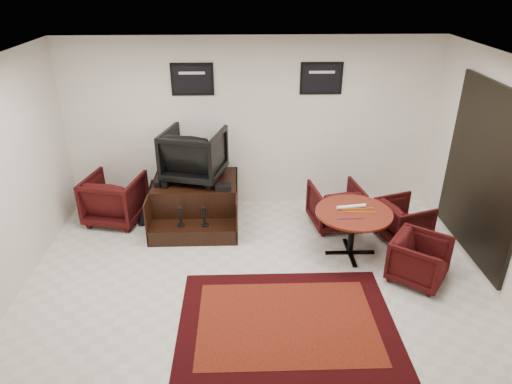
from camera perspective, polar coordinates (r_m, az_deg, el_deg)
The scene contains 16 objects.
ground at distance 5.91m, azimuth -0.03°, elevation -12.45°, with size 6.00×6.00×0.00m, color silver.
room_shell at distance 5.14m, azimuth 4.49°, elevation 4.31°, with size 6.02×5.02×2.81m.
area_rug at distance 5.51m, azimuth 3.86°, elevation -15.93°, with size 2.49×1.87×0.01m.
shine_podium at distance 7.36m, azimuth -7.49°, elevation -1.34°, with size 1.33×1.37×0.69m.
shine_chair at distance 7.15m, azimuth -7.77°, elevation 4.99°, with size 0.87×0.81×0.90m, color black.
shoes_pair at distance 7.16m, azimuth -11.44°, elevation 1.26°, with size 0.28×0.32×0.10m.
polish_kit at distance 6.88m, azimuth -4.09°, elevation 0.60°, with size 0.24×0.16×0.08m, color black.
umbrella_black at distance 7.30m, azimuth -13.48°, elevation -1.24°, with size 0.31×0.12×0.83m, color black, non-canonical shape.
umbrella_hooked at distance 7.37m, azimuth -13.52°, elevation -1.10°, with size 0.30×0.11×0.80m, color black, non-canonical shape.
armchair_side at distance 7.60m, azimuth -17.26°, elevation -0.51°, with size 0.83×0.77×0.85m, color black.
meeting_table at distance 6.45m, azimuth 12.08°, elevation -3.06°, with size 1.05×1.05×0.69m.
table_chair_back at distance 7.25m, azimuth 9.88°, elevation -1.41°, with size 0.74×0.69×0.76m, color black.
table_chair_window at distance 7.15m, azimuth 17.97°, elevation -3.14°, with size 0.66×0.62×0.68m, color black.
table_chair_corner at distance 6.30m, azimuth 19.81°, elevation -7.72°, with size 0.66×0.62×0.68m, color black.
paper_roll at distance 6.48m, azimuth 11.81°, elevation -1.79°, with size 0.05×0.05×0.42m, color white.
table_clutter at distance 6.39m, azimuth 12.51°, elevation -2.48°, with size 0.57×0.31×0.01m.
Camera 1 is at (-0.15, -4.61, 3.70)m, focal length 32.00 mm.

